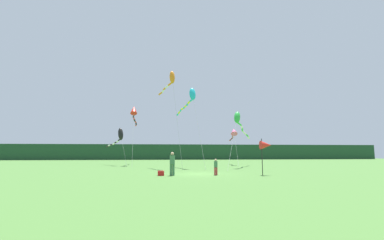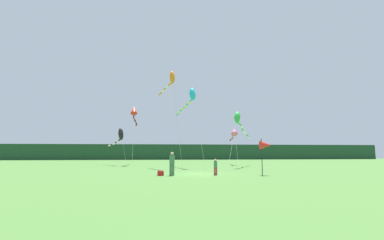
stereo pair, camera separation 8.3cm
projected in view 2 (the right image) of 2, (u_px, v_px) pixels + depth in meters
The scene contains 12 objects.
ground_plane at pixel (200, 174), 21.99m from camera, with size 120.00×120.00×0.00m, color #477533.
distant_treeline at pixel (175, 152), 66.61m from camera, with size 108.00×2.85×3.77m, color #1E4228.
person_adult at pixel (172, 162), 20.52m from camera, with size 0.40×0.40×1.81m.
person_child at pixel (215, 166), 20.83m from camera, with size 0.28×0.28×1.28m.
cooler_box at pixel (161, 173), 20.37m from camera, with size 0.49×0.41×0.36m, color red.
banner_flag_pole at pixel (266, 145), 21.24m from camera, with size 0.90×0.70×2.89m.
kite_green at pixel (239, 121), 31.77m from camera, with size 5.88×10.38×6.76m.
kite_red at pixel (134, 112), 37.36m from camera, with size 1.07×9.58×8.52m.
kite_rainbow at pixel (234, 132), 38.11m from camera, with size 1.15×7.53×5.51m.
kite_orange at pixel (171, 80), 31.10m from camera, with size 2.75×5.42×11.35m.
kite_cyan at pixel (190, 97), 31.75m from camera, with size 2.50×9.36×9.52m.
kite_black at pixel (120, 136), 36.56m from camera, with size 3.82×5.34×5.26m.
Camera 2 is at (-3.11, -22.16, 1.79)m, focal length 24.66 mm.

